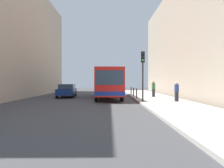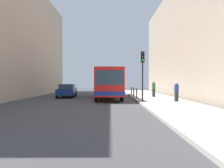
{
  "view_description": "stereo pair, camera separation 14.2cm",
  "coord_description": "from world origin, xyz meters",
  "px_view_note": "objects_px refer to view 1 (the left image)",
  "views": [
    {
      "loc": [
        0.78,
        -18.64,
        1.8
      ],
      "look_at": [
        1.05,
        1.7,
        1.54
      ],
      "focal_mm": 33.43,
      "sensor_mm": 36.0,
      "label": 1
    },
    {
      "loc": [
        0.92,
        -18.64,
        1.8
      ],
      "look_at": [
        1.05,
        1.7,
        1.54
      ],
      "focal_mm": 33.43,
      "sensor_mm": 36.0,
      "label": 2
    }
  ],
  "objects_px": {
    "car_beside_bus": "(67,90)",
    "traffic_light": "(143,67)",
    "bus": "(108,82)",
    "bollard_near": "(137,93)",
    "pedestrian_near_signal": "(177,92)",
    "pedestrian_mid_sidewalk": "(154,89)",
    "bollard_far": "(131,91)",
    "bollard_mid": "(134,92)"
  },
  "relations": [
    {
      "from": "car_beside_bus",
      "to": "traffic_light",
      "type": "bearing_deg",
      "value": 135.39
    },
    {
      "from": "bus",
      "to": "bollard_mid",
      "type": "height_order",
      "value": "bus"
    },
    {
      "from": "bus",
      "to": "bollard_near",
      "type": "relative_size",
      "value": 11.69
    },
    {
      "from": "car_beside_bus",
      "to": "bollard_far",
      "type": "distance_m",
      "value": 7.66
    },
    {
      "from": "car_beside_bus",
      "to": "bollard_mid",
      "type": "height_order",
      "value": "car_beside_bus"
    },
    {
      "from": "pedestrian_near_signal",
      "to": "pedestrian_mid_sidewalk",
      "type": "bearing_deg",
      "value": 139.89
    },
    {
      "from": "traffic_light",
      "to": "bollard_mid",
      "type": "height_order",
      "value": "traffic_light"
    },
    {
      "from": "bus",
      "to": "pedestrian_near_signal",
      "type": "relative_size",
      "value": 6.88
    },
    {
      "from": "bollard_near",
      "to": "bollard_far",
      "type": "bearing_deg",
      "value": 90.0
    },
    {
      "from": "bollard_mid",
      "to": "bollard_far",
      "type": "height_order",
      "value": "same"
    },
    {
      "from": "car_beside_bus",
      "to": "pedestrian_near_signal",
      "type": "distance_m",
      "value": 12.28
    },
    {
      "from": "bollard_mid",
      "to": "pedestrian_near_signal",
      "type": "distance_m",
      "value": 6.33
    },
    {
      "from": "traffic_light",
      "to": "bus",
      "type": "bearing_deg",
      "value": 118.9
    },
    {
      "from": "bollard_far",
      "to": "pedestrian_mid_sidewalk",
      "type": "bearing_deg",
      "value": -57.69
    },
    {
      "from": "car_beside_bus",
      "to": "bollard_mid",
      "type": "bearing_deg",
      "value": 169.42
    },
    {
      "from": "pedestrian_mid_sidewalk",
      "to": "pedestrian_near_signal",
      "type": "bearing_deg",
      "value": 99.21
    },
    {
      "from": "car_beside_bus",
      "to": "bus",
      "type": "bearing_deg",
      "value": 161.08
    },
    {
      "from": "bus",
      "to": "pedestrian_near_signal",
      "type": "distance_m",
      "value": 7.83
    },
    {
      "from": "car_beside_bus",
      "to": "bollard_far",
      "type": "height_order",
      "value": "car_beside_bus"
    },
    {
      "from": "bollard_near",
      "to": "pedestrian_mid_sidewalk",
      "type": "bearing_deg",
      "value": 41.84
    },
    {
      "from": "pedestrian_mid_sidewalk",
      "to": "traffic_light",
      "type": "bearing_deg",
      "value": 67.66
    },
    {
      "from": "bollard_near",
      "to": "pedestrian_mid_sidewalk",
      "type": "height_order",
      "value": "pedestrian_mid_sidewalk"
    },
    {
      "from": "bus",
      "to": "pedestrian_mid_sidewalk",
      "type": "distance_m",
      "value": 4.95
    },
    {
      "from": "traffic_light",
      "to": "bollard_mid",
      "type": "bearing_deg",
      "value": 91.01
    },
    {
      "from": "bus",
      "to": "pedestrian_near_signal",
      "type": "bearing_deg",
      "value": 135.61
    },
    {
      "from": "traffic_light",
      "to": "pedestrian_mid_sidewalk",
      "type": "xyz_separation_m",
      "value": [
        1.95,
        4.97,
        -2.02
      ]
    },
    {
      "from": "car_beside_bus",
      "to": "bollard_near",
      "type": "relative_size",
      "value": 4.74
    },
    {
      "from": "car_beside_bus",
      "to": "bollard_mid",
      "type": "xyz_separation_m",
      "value": [
        7.48,
        -0.91,
        -0.16
      ]
    },
    {
      "from": "bollard_near",
      "to": "traffic_light",
      "type": "bearing_deg",
      "value": -88.17
    },
    {
      "from": "bollard_near",
      "to": "bollard_mid",
      "type": "height_order",
      "value": "same"
    },
    {
      "from": "bollard_mid",
      "to": "pedestrian_near_signal",
      "type": "bearing_deg",
      "value": -62.46
    },
    {
      "from": "bollard_near",
      "to": "pedestrian_near_signal",
      "type": "distance_m",
      "value": 4.25
    },
    {
      "from": "traffic_light",
      "to": "bollard_far",
      "type": "distance_m",
      "value": 8.55
    },
    {
      "from": "bus",
      "to": "bollard_mid",
      "type": "xyz_separation_m",
      "value": [
        2.83,
        0.36,
        -1.1
      ]
    },
    {
      "from": "bus",
      "to": "bollard_mid",
      "type": "relative_size",
      "value": 11.69
    },
    {
      "from": "bollard_mid",
      "to": "bus",
      "type": "bearing_deg",
      "value": -172.75
    },
    {
      "from": "traffic_light",
      "to": "pedestrian_near_signal",
      "type": "bearing_deg",
      "value": 1.29
    },
    {
      "from": "bollard_mid",
      "to": "bollard_far",
      "type": "relative_size",
      "value": 1.0
    },
    {
      "from": "bus",
      "to": "traffic_light",
      "type": "distance_m",
      "value": 6.2
    },
    {
      "from": "traffic_light",
      "to": "pedestrian_mid_sidewalk",
      "type": "distance_m",
      "value": 5.71
    },
    {
      "from": "bollard_near",
      "to": "bollard_far",
      "type": "distance_m",
      "value": 5.08
    },
    {
      "from": "pedestrian_mid_sidewalk",
      "to": "bollard_far",
      "type": "bearing_deg",
      "value": -58.57
    }
  ]
}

